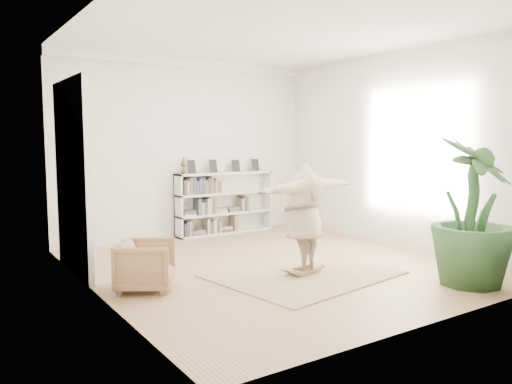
% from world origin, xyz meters
% --- Properties ---
extents(floor, '(6.00, 6.00, 0.00)m').
position_xyz_m(floor, '(0.00, 0.00, 0.00)').
color(floor, '#926B4B').
rests_on(floor, ground).
extents(room_shell, '(6.00, 6.00, 6.00)m').
position_xyz_m(room_shell, '(0.00, 2.94, 3.51)').
color(room_shell, silver).
rests_on(room_shell, floor).
extents(doors, '(0.09, 1.78, 2.92)m').
position_xyz_m(doors, '(-2.70, 1.30, 1.40)').
color(doors, white).
rests_on(doors, floor).
extents(bookshelf, '(2.20, 0.35, 1.64)m').
position_xyz_m(bookshelf, '(0.74, 2.82, 0.64)').
color(bookshelf, silver).
rests_on(bookshelf, floor).
extents(armchair, '(0.99, 0.98, 0.66)m').
position_xyz_m(armchair, '(-2.15, -0.12, 0.33)').
color(armchair, tan).
rests_on(armchair, floor).
extents(rug, '(2.77, 2.35, 0.02)m').
position_xyz_m(rug, '(0.06, -0.70, 0.01)').
color(rug, tan).
rests_on(rug, floor).
extents(rocker_board, '(0.50, 0.34, 0.10)m').
position_xyz_m(rocker_board, '(0.06, -0.70, 0.06)').
color(rocker_board, '#965F3C').
rests_on(rocker_board, rug).
extents(person, '(1.98, 0.81, 1.56)m').
position_xyz_m(person, '(0.06, -0.70, 0.90)').
color(person, '#BDA98E').
rests_on(person, rocker_board).
extents(houseplant, '(1.45, 1.45, 2.02)m').
position_xyz_m(houseplant, '(1.65, -2.35, 1.01)').
color(houseplant, '#284C26').
rests_on(houseplant, floor).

